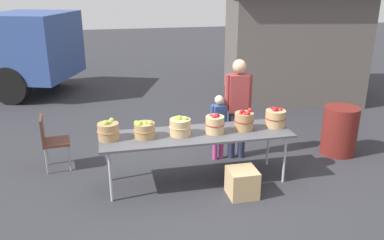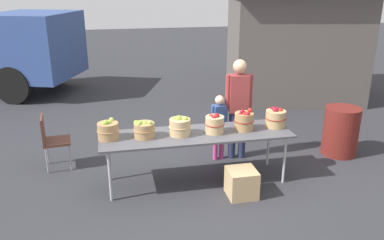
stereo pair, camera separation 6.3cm
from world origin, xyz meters
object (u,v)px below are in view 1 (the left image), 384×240
object	(u,v)px
apple_basket_red_1	(244,120)
produce_crate	(242,183)
apple_basket_red_0	(215,124)
trash_barrel	(340,130)
apple_basket_green_0	(108,130)
apple_basket_green_2	(180,126)
folding_chair	(51,138)
market_table	(197,136)
vendor_adult	(238,101)
apple_basket_green_1	(144,130)
child_customer	(219,122)
apple_basket_red_2	(275,118)

from	to	relation	value
apple_basket_red_1	produce_crate	world-z (taller)	apple_basket_red_1
apple_basket_red_0	produce_crate	xyz separation A→B (m)	(0.26, -0.51, -0.69)
trash_barrel	produce_crate	xyz separation A→B (m)	(-2.07, -1.00, -0.22)
apple_basket_green_0	produce_crate	distance (m)	1.95
produce_crate	apple_basket_red_0	bearing A→B (deg)	116.72
trash_barrel	produce_crate	world-z (taller)	trash_barrel
apple_basket_green_2	folding_chair	distance (m)	2.08
produce_crate	market_table	bearing A→B (deg)	134.19
apple_basket_green_2	apple_basket_red_0	bearing A→B (deg)	-2.89
apple_basket_red_0	vendor_adult	distance (m)	0.91
apple_basket_green_1	apple_basket_green_0	bearing A→B (deg)	174.48
folding_chair	trash_barrel	distance (m)	4.69
child_customer	trash_barrel	xyz separation A→B (m)	(2.06, -0.22, -0.23)
folding_chair	child_customer	bearing A→B (deg)	-100.58
apple_basket_red_2	produce_crate	xyz separation A→B (m)	(-0.69, -0.57, -0.69)
apple_basket_red_2	apple_basket_green_1	bearing A→B (deg)	-179.08
apple_basket_red_1	child_customer	size ratio (longest dim) A/B	0.29
apple_basket_green_0	child_customer	xyz separation A→B (m)	(1.74, 0.63, -0.24)
apple_basket_green_0	apple_basket_green_1	xyz separation A→B (m)	(0.48, -0.05, -0.01)
child_customer	trash_barrel	world-z (taller)	child_customer
trash_barrel	vendor_adult	bearing A→B (deg)	172.94
apple_basket_green_0	vendor_adult	bearing A→B (deg)	16.95
folding_chair	apple_basket_green_1	bearing A→B (deg)	-129.07
apple_basket_green_1	trash_barrel	world-z (taller)	apple_basket_green_1
apple_basket_green_0	produce_crate	bearing A→B (deg)	-18.80
vendor_adult	folding_chair	distance (m)	2.97
trash_barrel	produce_crate	size ratio (longest dim) A/B	2.12
apple_basket_red_0	produce_crate	distance (m)	0.90
market_table	apple_basket_red_1	size ratio (longest dim) A/B	8.65
child_customer	trash_barrel	size ratio (longest dim) A/B	1.33
trash_barrel	apple_basket_green_0	bearing A→B (deg)	-173.85
market_table	apple_basket_red_0	world-z (taller)	apple_basket_red_0
child_customer	produce_crate	size ratio (longest dim) A/B	2.82
apple_basket_green_0	apple_basket_red_0	world-z (taller)	apple_basket_red_0
vendor_adult	folding_chair	size ratio (longest dim) A/B	1.91
trash_barrel	apple_basket_red_0	bearing A→B (deg)	-168.17
apple_basket_green_1	apple_basket_red_0	world-z (taller)	apple_basket_red_0
apple_basket_red_0	child_customer	size ratio (longest dim) A/B	0.27
apple_basket_green_1	trash_barrel	distance (m)	3.38
market_table	apple_basket_green_2	world-z (taller)	apple_basket_green_2
child_customer	produce_crate	xyz separation A→B (m)	(-0.01, -1.21, -0.45)
apple_basket_green_0	folding_chair	bearing A→B (deg)	136.22
child_customer	apple_basket_green_0	bearing A→B (deg)	10.38
market_table	produce_crate	size ratio (longest dim) A/B	7.01
folding_chair	market_table	bearing A→B (deg)	-119.19
market_table	trash_barrel	bearing A→B (deg)	10.25
vendor_adult	produce_crate	bearing A→B (deg)	82.18
market_table	apple_basket_green_0	world-z (taller)	apple_basket_green_0
apple_basket_green_0	apple_basket_red_2	size ratio (longest dim) A/B	0.98
trash_barrel	produce_crate	distance (m)	2.31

